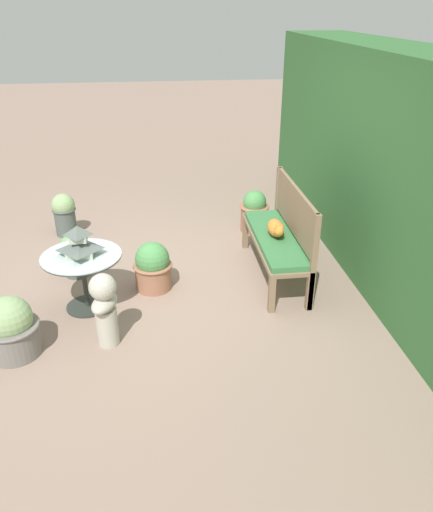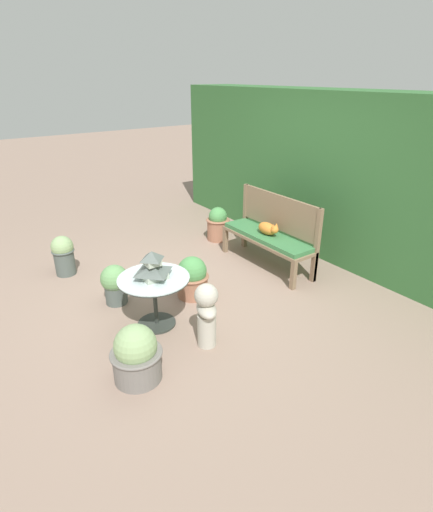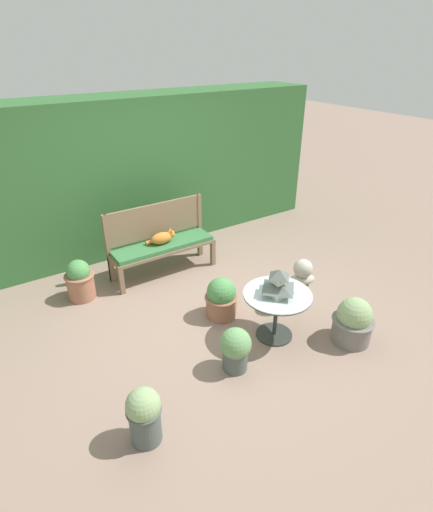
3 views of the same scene
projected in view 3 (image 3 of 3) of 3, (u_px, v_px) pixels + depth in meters
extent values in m
plane|color=gray|center=(213.00, 312.00, 4.88)|extent=(30.00, 30.00, 0.00)
cube|color=#336633|center=(128.00, 174.00, 6.11)|extent=(6.40, 0.86, 2.26)
cube|color=#7F664C|center=(122.00, 281.00, 5.16)|extent=(0.06, 0.06, 0.37)
cube|color=#7F664C|center=(213.00, 253.00, 5.84)|extent=(0.06, 0.06, 0.37)
cube|color=#7F664C|center=(112.00, 269.00, 5.43)|extent=(0.06, 0.06, 0.37)
cube|color=#7F664C|center=(200.00, 244.00, 6.11)|extent=(0.06, 0.06, 0.37)
cube|color=#7F664C|center=(163.00, 248.00, 5.54)|extent=(1.47, 0.43, 0.04)
cube|color=#387542|center=(163.00, 245.00, 5.52)|extent=(1.41, 0.39, 0.06)
cube|color=#7F664C|center=(108.00, 249.00, 5.29)|extent=(0.06, 0.06, 0.98)
cube|color=#7F664C|center=(199.00, 225.00, 5.97)|extent=(0.06, 0.06, 0.98)
cube|color=#7F664C|center=(155.00, 220.00, 5.51)|extent=(1.41, 0.04, 0.48)
ellipsoid|color=orange|center=(162.00, 238.00, 5.46)|extent=(0.31, 0.17, 0.16)
sphere|color=orange|center=(171.00, 234.00, 5.51)|extent=(0.11, 0.11, 0.11)
cone|color=orange|center=(170.00, 229.00, 5.51)|extent=(0.04, 0.04, 0.05)
cone|color=orange|center=(172.00, 230.00, 5.46)|extent=(0.04, 0.04, 0.05)
cylinder|color=orange|center=(152.00, 242.00, 5.48)|extent=(0.17, 0.06, 0.06)
cylinder|color=#2D332D|center=(274.00, 334.00, 4.50)|extent=(0.41, 0.41, 0.02)
cylinder|color=#2D332D|center=(276.00, 315.00, 4.38)|extent=(0.04, 0.04, 0.55)
cylinder|color=silver|center=(278.00, 294.00, 4.24)|extent=(0.74, 0.74, 0.01)
torus|color=#2D332D|center=(277.00, 295.00, 4.25)|extent=(0.74, 0.74, 0.02)
cube|color=#B2BCA8|center=(278.00, 291.00, 4.22)|extent=(0.24, 0.24, 0.06)
pyramid|color=#56605B|center=(278.00, 285.00, 4.19)|extent=(0.32, 0.32, 0.08)
cube|color=#B2BCA8|center=(279.00, 280.00, 4.16)|extent=(0.15, 0.15, 0.06)
pyramid|color=#56605B|center=(279.00, 273.00, 4.12)|extent=(0.20, 0.20, 0.09)
cylinder|color=#B7B2A3|center=(300.00, 296.00, 4.89)|extent=(0.19, 0.19, 0.34)
ellipsoid|color=#B7B2A3|center=(302.00, 279.00, 4.78)|extent=(0.36, 0.28, 0.13)
sphere|color=#B7B2A3|center=(303.00, 268.00, 4.71)|extent=(0.23, 0.23, 0.23)
cylinder|color=slate|center=(351.00, 330.00, 4.37)|extent=(0.42, 0.42, 0.28)
torus|color=slate|center=(353.00, 320.00, 4.31)|extent=(0.46, 0.46, 0.03)
sphere|color=#89A870|center=(355.00, 314.00, 4.27)|extent=(0.37, 0.37, 0.37)
cylinder|color=#9E664C|center=(221.00, 306.00, 4.77)|extent=(0.36, 0.36, 0.27)
torus|color=#9E664C|center=(221.00, 297.00, 4.71)|extent=(0.40, 0.40, 0.03)
sphere|color=#4C8E4C|center=(221.00, 292.00, 4.68)|extent=(0.35, 0.35, 0.35)
cylinder|color=#4C5651|center=(235.00, 358.00, 4.00)|extent=(0.25, 0.25, 0.26)
torus|color=#4C5651|center=(235.00, 349.00, 3.94)|extent=(0.29, 0.29, 0.03)
sphere|color=#66995B|center=(235.00, 343.00, 3.91)|extent=(0.32, 0.32, 0.32)
cylinder|color=#4C5651|center=(145.00, 424.00, 3.26)|extent=(0.26, 0.26, 0.35)
torus|color=#4C5651|center=(144.00, 410.00, 3.18)|extent=(0.29, 0.29, 0.03)
sphere|color=#89A870|center=(143.00, 405.00, 3.15)|extent=(0.28, 0.28, 0.28)
cylinder|color=#9E664C|center=(81.00, 286.00, 5.09)|extent=(0.34, 0.34, 0.34)
torus|color=#9E664C|center=(79.00, 275.00, 5.01)|extent=(0.38, 0.38, 0.03)
sphere|color=#4C8E4C|center=(78.00, 271.00, 4.98)|extent=(0.29, 0.29, 0.29)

